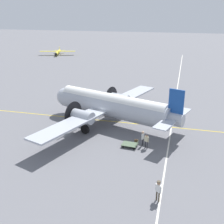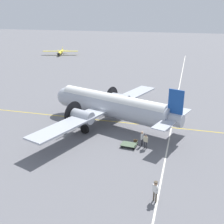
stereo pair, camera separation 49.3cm
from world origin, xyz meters
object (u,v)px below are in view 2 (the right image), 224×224
object	(u,v)px
crew_foreground	(155,189)
traffic_cone	(71,126)
ramp_agent	(146,140)
suitcase_near_door	(136,142)
airliner_main	(109,105)
passenger_boarding	(142,137)
baggage_cart	(129,145)
light_aircraft_distant	(60,52)

from	to	relation	value
crew_foreground	traffic_cone	world-z (taller)	crew_foreground
ramp_agent	suitcase_near_door	world-z (taller)	ramp_agent
airliner_main	traffic_cone	bearing A→B (deg)	51.73
crew_foreground	passenger_boarding	size ratio (longest dim) A/B	1.04
passenger_boarding	airliner_main	bearing A→B (deg)	55.86
baggage_cart	traffic_cone	size ratio (longest dim) A/B	3.21
ramp_agent	traffic_cone	bearing A→B (deg)	10.65
airliner_main	baggage_cart	xyz separation A→B (m)	(3.78, -5.54, -2.29)
crew_foreground	baggage_cart	bearing A→B (deg)	151.91
airliner_main	passenger_boarding	distance (m)	7.21
passenger_boarding	baggage_cart	world-z (taller)	passenger_boarding
crew_foreground	traffic_cone	size ratio (longest dim) A/B	3.24
light_aircraft_distant	airliner_main	bearing A→B (deg)	15.13
ramp_agent	baggage_cart	distance (m)	1.89
baggage_cart	crew_foreground	bearing A→B (deg)	119.81
airliner_main	baggage_cart	size ratio (longest dim) A/B	13.37
airliner_main	crew_foreground	distance (m)	15.81
crew_foreground	light_aircraft_distant	xyz separation A→B (m)	(-38.13, 64.38, -0.24)
airliner_main	suitcase_near_door	size ratio (longest dim) A/B	40.55
traffic_cone	passenger_boarding	bearing A→B (deg)	-14.17
light_aircraft_distant	ramp_agent	bearing A→B (deg)	16.78
crew_foreground	baggage_cart	size ratio (longest dim) A/B	1.01
airliner_main	traffic_cone	distance (m)	5.37
passenger_boarding	baggage_cart	size ratio (longest dim) A/B	0.98
airliner_main	ramp_agent	distance (m)	7.88
passenger_boarding	baggage_cart	xyz separation A→B (m)	(-1.26, -0.62, -0.76)
suitcase_near_door	baggage_cart	xyz separation A→B (m)	(-0.55, -0.82, 0.01)
ramp_agent	airliner_main	bearing A→B (deg)	-17.57
passenger_boarding	ramp_agent	xyz separation A→B (m)	(0.47, -0.50, -0.00)
airliner_main	suitcase_near_door	distance (m)	6.81
passenger_boarding	baggage_cart	bearing A→B (deg)	126.25
airliner_main	light_aircraft_distant	size ratio (longest dim) A/B	2.11
ramp_agent	light_aircraft_distant	bearing A→B (deg)	-30.28
passenger_boarding	ramp_agent	bearing A→B (deg)	-126.67
baggage_cart	passenger_boarding	bearing A→B (deg)	-148.73
crew_foreground	baggage_cart	distance (m)	9.13
suitcase_near_door	light_aircraft_distant	world-z (taller)	light_aircraft_distant
crew_foreground	passenger_boarding	distance (m)	9.24
airliner_main	baggage_cart	world-z (taller)	airliner_main
baggage_cart	light_aircraft_distant	bearing A→B (deg)	-53.37
light_aircraft_distant	suitcase_near_door	bearing A→B (deg)	16.24
ramp_agent	passenger_boarding	bearing A→B (deg)	-19.87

